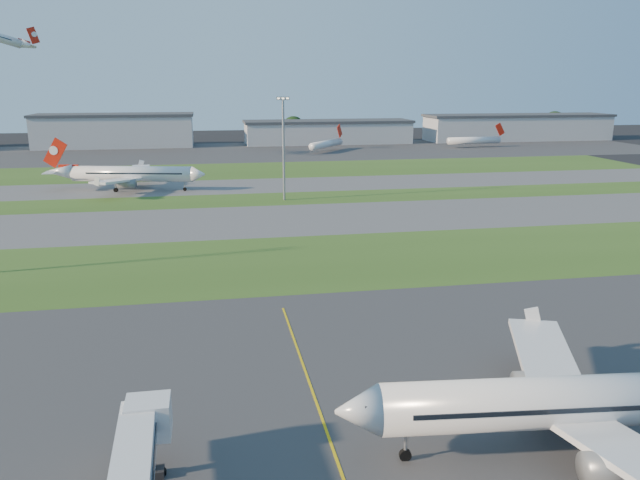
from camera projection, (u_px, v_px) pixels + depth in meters
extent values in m
plane|color=black|center=(268.00, 434.00, 53.56)|extent=(700.00, 700.00, 0.00)
cube|color=#333335|center=(268.00, 433.00, 53.56)|extent=(300.00, 70.00, 0.01)
cube|color=#32531B|center=(237.00, 264.00, 103.13)|extent=(300.00, 34.00, 0.01)
cube|color=#515154|center=(229.00, 222.00, 134.59)|extent=(300.00, 32.00, 0.01)
cube|color=#32531B|center=(225.00, 201.00, 158.43)|extent=(300.00, 18.00, 0.01)
cube|color=#515154|center=(222.00, 187.00, 179.40)|extent=(300.00, 26.00, 0.01)
cube|color=#32531B|center=(219.00, 171.00, 210.87)|extent=(300.00, 40.00, 0.01)
cube|color=#333335|center=(216.00, 152.00, 268.07)|extent=(400.00, 80.00, 0.01)
cube|color=gold|center=(325.00, 428.00, 54.43)|extent=(0.25, 60.00, 0.02)
cube|color=silver|center=(149.00, 418.00, 48.44)|extent=(3.40, 3.00, 3.00)
cylinder|color=gray|center=(149.00, 459.00, 47.22)|extent=(0.70, 0.70, 3.20)
cube|color=black|center=(150.00, 473.00, 47.53)|extent=(2.20, 1.20, 0.70)
cylinder|color=silver|center=(581.00, 401.00, 49.78)|extent=(32.92, 7.26, 4.14)
cube|color=silver|center=(546.00, 360.00, 58.42)|extent=(10.08, 17.03, 1.68)
cylinder|color=slate|center=(615.00, 468.00, 44.07)|extent=(4.79, 2.93, 2.51)
cylinder|color=slate|center=(539.00, 384.00, 56.27)|extent=(4.79, 2.93, 2.51)
cylinder|color=silver|center=(132.00, 174.00, 172.11)|extent=(33.51, 11.69, 4.23)
cube|color=red|center=(55.00, 153.00, 171.69)|extent=(7.13, 2.02, 8.43)
cube|color=silver|center=(139.00, 171.00, 180.92)|extent=(5.28, 16.78, 1.72)
cube|color=silver|center=(117.00, 181.00, 163.67)|extent=(12.07, 17.16, 1.72)
cylinder|color=slate|center=(142.00, 177.00, 178.77)|extent=(5.14, 3.56, 2.56)
cylinder|color=slate|center=(127.00, 184.00, 166.26)|extent=(5.14, 3.56, 2.56)
cube|color=red|center=(30.00, 22.00, 227.00)|extent=(5.16, 2.43, 6.40)
cylinder|color=silver|center=(326.00, 144.00, 269.45)|extent=(18.55, 22.44, 3.20)
cube|color=red|center=(340.00, 131.00, 279.42)|extent=(3.43, 4.26, 6.16)
cylinder|color=silver|center=(474.00, 140.00, 286.44)|extent=(26.17, 5.21, 3.20)
cube|color=red|center=(500.00, 129.00, 288.47)|extent=(5.18, 0.70, 6.16)
cylinder|color=gray|center=(284.00, 151.00, 156.06)|extent=(0.60, 0.60, 25.00)
cube|color=gray|center=(283.00, 98.00, 152.88)|extent=(3.20, 0.50, 0.80)
cube|color=#FFF2CC|center=(283.00, 98.00, 152.88)|extent=(2.80, 0.70, 0.35)
cube|color=#A2A4A9|center=(115.00, 132.00, 287.11)|extent=(70.00, 22.00, 14.00)
cube|color=#383A3F|center=(114.00, 115.00, 285.24)|extent=(71.40, 23.00, 1.20)
cube|color=#A2A4A9|center=(328.00, 133.00, 305.02)|extent=(80.00, 22.00, 10.00)
cube|color=#383A3F|center=(328.00, 121.00, 303.64)|extent=(81.60, 23.00, 1.20)
cube|color=#A2A4A9|center=(517.00, 128.00, 322.18)|extent=(95.00, 22.00, 12.00)
cube|color=#383A3F|center=(518.00, 115.00, 320.56)|extent=(96.90, 23.00, 1.20)
cylinder|color=black|center=(172.00, 140.00, 303.23)|extent=(1.00, 1.00, 3.60)
sphere|color=black|center=(172.00, 132.00, 302.24)|extent=(9.90, 9.90, 9.90)
cylinder|color=black|center=(294.00, 137.00, 316.47)|extent=(1.00, 1.00, 4.20)
sphere|color=black|center=(293.00, 128.00, 315.30)|extent=(11.55, 11.55, 11.55)
cylinder|color=black|center=(435.00, 136.00, 327.67)|extent=(1.00, 1.00, 3.80)
sphere|color=black|center=(436.00, 127.00, 326.62)|extent=(10.45, 10.45, 10.45)
cylinder|color=black|center=(553.00, 132.00, 343.57)|extent=(1.00, 1.00, 4.60)
sphere|color=black|center=(554.00, 123.00, 342.30)|extent=(12.65, 12.65, 12.65)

